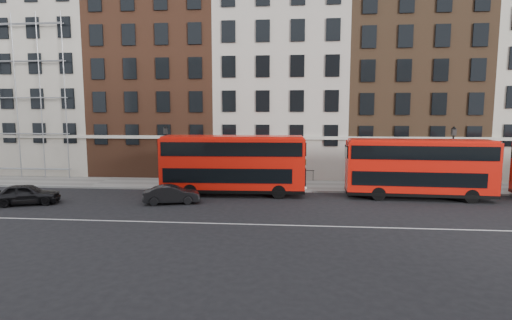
# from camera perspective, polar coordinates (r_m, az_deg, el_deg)

# --- Properties ---
(ground) EXTENTS (120.00, 120.00, 0.00)m
(ground) POSITION_cam_1_polar(r_m,az_deg,el_deg) (25.72, 2.38, -8.02)
(ground) COLOR black
(ground) RESTS_ON ground
(pavement) EXTENTS (80.00, 5.00, 0.15)m
(pavement) POSITION_cam_1_polar(r_m,az_deg,el_deg) (35.94, 3.21, -3.62)
(pavement) COLOR slate
(pavement) RESTS_ON ground
(kerb) EXTENTS (80.00, 0.30, 0.16)m
(kerb) POSITION_cam_1_polar(r_m,az_deg,el_deg) (33.49, 3.06, -4.39)
(kerb) COLOR gray
(kerb) RESTS_ON ground
(road_centre_line) EXTENTS (70.00, 0.12, 0.01)m
(road_centre_line) POSITION_cam_1_polar(r_m,az_deg,el_deg) (23.79, 2.14, -9.24)
(road_centre_line) COLOR white
(road_centre_line) RESTS_ON ground
(building_terrace) EXTENTS (64.00, 11.95, 22.00)m
(building_terrace) POSITION_cam_1_polar(r_m,az_deg,el_deg) (42.89, 3.24, 11.70)
(building_terrace) COLOR #AEA697
(building_terrace) RESTS_ON ground
(bus_b) EXTENTS (11.41, 3.15, 4.75)m
(bus_b) POSITION_cam_1_polar(r_m,az_deg,el_deg) (31.71, -3.38, -0.50)
(bus_b) COLOR red
(bus_b) RESTS_ON ground
(bus_c) EXTENTS (10.94, 3.12, 4.55)m
(bus_c) POSITION_cam_1_polar(r_m,az_deg,el_deg) (32.80, 22.15, -0.94)
(bus_c) COLOR red
(bus_c) RESTS_ON ground
(car_rear) EXTENTS (4.75, 3.08, 1.50)m
(car_rear) POSITION_cam_1_polar(r_m,az_deg,el_deg) (33.13, -29.95, -4.24)
(car_rear) COLOR black
(car_rear) RESTS_ON ground
(car_front) EXTENTS (4.23, 2.35, 1.32)m
(car_front) POSITION_cam_1_polar(r_m,az_deg,el_deg) (29.70, -11.95, -4.83)
(car_front) COLOR black
(car_front) RESTS_ON ground
(lamp_post_left) EXTENTS (0.44, 0.44, 5.33)m
(lamp_post_left) POSITION_cam_1_polar(r_m,az_deg,el_deg) (35.72, -12.70, 1.02)
(lamp_post_left) COLOR black
(lamp_post_left) RESTS_ON pavement
(lamp_post_right) EXTENTS (0.44, 0.44, 5.33)m
(lamp_post_right) POSITION_cam_1_polar(r_m,az_deg,el_deg) (36.28, 26.25, 0.57)
(lamp_post_right) COLOR black
(lamp_post_right) RESTS_ON pavement
(iron_railings) EXTENTS (6.60, 0.06, 1.00)m
(iron_railings) POSITION_cam_1_polar(r_m,az_deg,el_deg) (38.01, 3.34, -2.17)
(iron_railings) COLOR black
(iron_railings) RESTS_ON pavement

